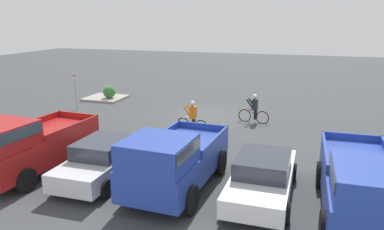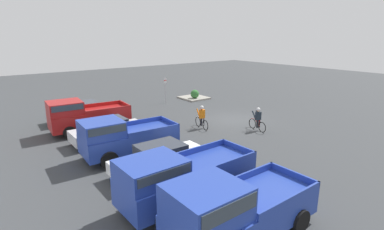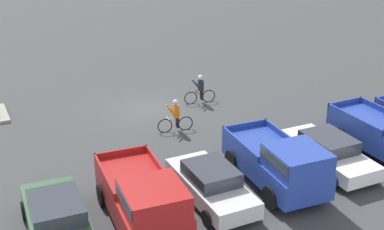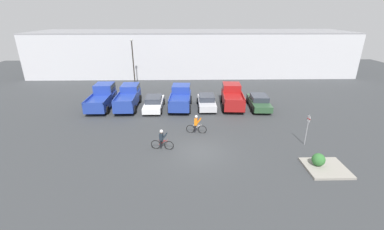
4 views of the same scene
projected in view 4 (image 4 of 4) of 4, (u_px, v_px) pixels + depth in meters
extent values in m
plane|color=#383A3D|center=(200.00, 152.00, 18.90)|extent=(80.00, 80.00, 0.00)
cube|color=silver|center=(192.00, 53.00, 43.12)|extent=(50.76, 10.79, 6.63)
cube|color=gray|center=(192.00, 32.00, 41.86)|extent=(50.76, 10.79, 0.20)
cube|color=#233D9E|center=(101.00, 101.00, 27.24)|extent=(2.10, 5.27, 0.91)
cube|color=#233D9E|center=(105.00, 88.00, 28.34)|extent=(1.91, 2.12, 1.03)
cube|color=#333D47|center=(104.00, 86.00, 28.26)|extent=(1.97, 1.95, 0.45)
cube|color=#233D9E|center=(88.00, 99.00, 26.02)|extent=(0.10, 3.16, 0.25)
cube|color=#233D9E|center=(107.00, 99.00, 26.07)|extent=(0.10, 3.16, 0.25)
cube|color=#233D9E|center=(93.00, 104.00, 24.62)|extent=(2.06, 0.09, 0.25)
cylinder|color=black|center=(97.00, 100.00, 28.88)|extent=(0.23, 0.82, 0.82)
cylinder|color=black|center=(115.00, 100.00, 28.93)|extent=(0.23, 0.82, 0.82)
cylinder|color=black|center=(87.00, 110.00, 25.85)|extent=(0.23, 0.82, 0.82)
cylinder|color=black|center=(107.00, 110.00, 25.91)|extent=(0.23, 0.82, 0.82)
cube|color=#233D9E|center=(128.00, 100.00, 27.35)|extent=(2.08, 5.60, 1.03)
cube|color=#233D9E|center=(130.00, 88.00, 28.57)|extent=(1.86, 2.26, 0.72)
cube|color=#333D47|center=(130.00, 86.00, 28.52)|extent=(1.91, 2.08, 0.32)
cube|color=#233D9E|center=(116.00, 97.00, 26.04)|extent=(0.14, 3.34, 0.25)
cube|color=#233D9E|center=(135.00, 97.00, 26.12)|extent=(0.14, 3.34, 0.25)
cube|color=#233D9E|center=(122.00, 102.00, 24.57)|extent=(1.97, 0.12, 0.25)
cylinder|color=black|center=(122.00, 99.00, 29.09)|extent=(0.24, 0.90, 0.89)
cylinder|color=black|center=(140.00, 99.00, 29.16)|extent=(0.24, 0.90, 0.89)
cylinder|color=black|center=(115.00, 110.00, 25.89)|extent=(0.24, 0.90, 0.89)
cylinder|color=black|center=(135.00, 109.00, 25.96)|extent=(0.24, 0.90, 0.89)
cube|color=white|center=(154.00, 104.00, 27.15)|extent=(1.84, 4.70, 0.58)
cube|color=#2D333D|center=(154.00, 99.00, 26.94)|extent=(1.64, 2.12, 0.54)
cylinder|color=black|center=(148.00, 102.00, 28.62)|extent=(0.19, 0.65, 0.64)
cylinder|color=black|center=(164.00, 102.00, 28.64)|extent=(0.19, 0.65, 0.64)
cylinder|color=black|center=(143.00, 111.00, 25.83)|extent=(0.19, 0.65, 0.64)
cylinder|color=black|center=(161.00, 111.00, 25.85)|extent=(0.19, 0.65, 0.64)
cube|color=#233D9E|center=(180.00, 100.00, 27.28)|extent=(2.33, 5.09, 0.95)
cube|color=#233D9E|center=(181.00, 89.00, 28.34)|extent=(2.02, 2.09, 0.82)
cube|color=#333D47|center=(181.00, 87.00, 28.27)|extent=(2.07, 1.93, 0.36)
cube|color=#233D9E|center=(170.00, 98.00, 26.15)|extent=(0.23, 3.00, 0.25)
cube|color=#233D9E|center=(189.00, 98.00, 26.10)|extent=(0.23, 3.00, 0.25)
cube|color=#233D9E|center=(178.00, 103.00, 24.77)|extent=(2.09, 0.18, 0.25)
cylinder|color=black|center=(172.00, 100.00, 28.90)|extent=(0.26, 0.90, 0.89)
cylinder|color=black|center=(191.00, 100.00, 28.85)|extent=(0.26, 0.90, 0.89)
cylinder|color=black|center=(169.00, 109.00, 26.03)|extent=(0.26, 0.90, 0.89)
cylinder|color=black|center=(190.00, 109.00, 25.97)|extent=(0.26, 0.90, 0.89)
cube|color=silver|center=(207.00, 103.00, 27.52)|extent=(1.78, 4.44, 0.63)
cube|color=#2D333D|center=(207.00, 97.00, 27.31)|extent=(1.59, 2.00, 0.53)
cylinder|color=black|center=(198.00, 101.00, 28.91)|extent=(0.18, 0.63, 0.63)
cylinder|color=black|center=(213.00, 101.00, 28.96)|extent=(0.18, 0.63, 0.63)
cylinder|color=black|center=(199.00, 110.00, 26.28)|extent=(0.18, 0.63, 0.63)
cylinder|color=black|center=(216.00, 109.00, 26.32)|extent=(0.18, 0.63, 0.63)
cube|color=maroon|center=(232.00, 99.00, 27.61)|extent=(2.42, 5.24, 1.02)
cube|color=maroon|center=(231.00, 87.00, 28.69)|extent=(2.05, 2.17, 0.83)
cube|color=#333D47|center=(232.00, 86.00, 28.63)|extent=(2.10, 2.01, 0.37)
cube|color=maroon|center=(224.00, 97.00, 26.47)|extent=(0.29, 3.06, 0.25)
cube|color=maroon|center=(243.00, 97.00, 26.39)|extent=(0.29, 3.06, 0.25)
cube|color=maroon|center=(235.00, 101.00, 25.04)|extent=(2.08, 0.22, 0.25)
cylinder|color=black|center=(222.00, 99.00, 29.30)|extent=(0.28, 0.83, 0.82)
cylinder|color=black|center=(240.00, 99.00, 29.21)|extent=(0.28, 0.83, 0.82)
cylinder|color=black|center=(224.00, 108.00, 26.36)|extent=(0.28, 0.83, 0.82)
cylinder|color=black|center=(244.00, 109.00, 26.27)|extent=(0.28, 0.83, 0.82)
cube|color=#2D5133|center=(259.00, 103.00, 27.45)|extent=(2.10, 4.85, 0.61)
cube|color=#2D333D|center=(259.00, 98.00, 27.24)|extent=(1.77, 2.23, 0.53)
cylinder|color=black|center=(248.00, 100.00, 28.99)|extent=(0.22, 0.69, 0.68)
cylinder|color=black|center=(264.00, 101.00, 28.93)|extent=(0.22, 0.69, 0.68)
cylinder|color=black|center=(253.00, 110.00, 26.16)|extent=(0.22, 0.69, 0.68)
cylinder|color=black|center=(271.00, 110.00, 26.11)|extent=(0.22, 0.69, 0.68)
torus|color=black|center=(202.00, 130.00, 21.74)|extent=(0.72, 0.16, 0.72)
torus|color=black|center=(190.00, 129.00, 21.87)|extent=(0.72, 0.16, 0.72)
cylinder|color=white|center=(196.00, 127.00, 21.74)|extent=(0.53, 0.12, 0.38)
cylinder|color=white|center=(196.00, 125.00, 21.67)|extent=(0.56, 0.12, 0.04)
cylinder|color=white|center=(194.00, 127.00, 21.76)|extent=(0.04, 0.04, 0.35)
cylinder|color=white|center=(201.00, 125.00, 21.61)|extent=(0.09, 0.46, 0.02)
cylinder|color=black|center=(195.00, 127.00, 21.85)|extent=(0.14, 0.14, 0.54)
cylinder|color=black|center=(195.00, 128.00, 21.69)|extent=(0.14, 0.14, 0.54)
cube|color=orange|center=(196.00, 122.00, 21.56)|extent=(0.29, 0.39, 0.59)
cylinder|color=orange|center=(198.00, 121.00, 21.69)|extent=(0.51, 0.17, 0.64)
cylinder|color=orange|center=(198.00, 123.00, 21.37)|extent=(0.51, 0.17, 0.64)
sphere|color=tan|center=(196.00, 117.00, 21.40)|extent=(0.22, 0.22, 0.22)
sphere|color=silver|center=(196.00, 117.00, 21.38)|extent=(0.25, 0.25, 0.25)
torus|color=black|center=(169.00, 145.00, 19.14)|extent=(0.72, 0.16, 0.73)
torus|color=black|center=(156.00, 145.00, 19.27)|extent=(0.72, 0.16, 0.73)
cylinder|color=maroon|center=(162.00, 143.00, 19.14)|extent=(0.53, 0.12, 0.38)
cylinder|color=maroon|center=(162.00, 140.00, 19.06)|extent=(0.56, 0.12, 0.04)
cylinder|color=maroon|center=(160.00, 143.00, 19.16)|extent=(0.04, 0.04, 0.35)
cylinder|color=maroon|center=(167.00, 140.00, 19.01)|extent=(0.09, 0.46, 0.02)
cylinder|color=black|center=(161.00, 143.00, 19.25)|extent=(0.14, 0.14, 0.54)
cylinder|color=black|center=(161.00, 144.00, 19.08)|extent=(0.14, 0.14, 0.54)
cube|color=#1E2833|center=(161.00, 137.00, 18.96)|extent=(0.29, 0.39, 0.55)
cylinder|color=#1E2833|center=(164.00, 136.00, 19.09)|extent=(0.51, 0.17, 0.61)
cylinder|color=#1E2833|center=(163.00, 138.00, 18.78)|extent=(0.51, 0.17, 0.61)
sphere|color=tan|center=(161.00, 132.00, 18.81)|extent=(0.23, 0.23, 0.23)
sphere|color=silver|center=(161.00, 131.00, 18.79)|extent=(0.25, 0.25, 0.25)
cylinder|color=#9E9EA3|center=(307.00, 130.00, 19.52)|extent=(0.06, 0.06, 2.49)
cube|color=white|center=(309.00, 119.00, 19.18)|extent=(0.09, 0.30, 0.45)
cube|color=red|center=(309.00, 119.00, 19.18)|extent=(0.09, 0.30, 0.10)
cylinder|color=#2D2823|center=(133.00, 64.00, 34.92)|extent=(0.16, 0.16, 6.08)
sphere|color=#B2B2A8|center=(131.00, 40.00, 33.75)|extent=(0.36, 0.36, 0.36)
cube|color=gray|center=(326.00, 168.00, 16.81)|extent=(2.63, 2.46, 0.15)
sphere|color=#337033|center=(318.00, 160.00, 16.84)|extent=(0.85, 0.85, 0.85)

